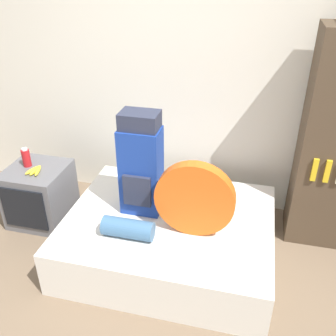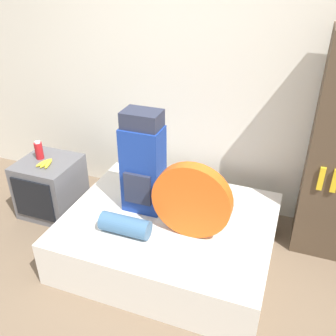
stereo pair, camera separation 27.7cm
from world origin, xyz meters
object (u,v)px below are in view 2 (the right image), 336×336
at_px(television, 51,187).
at_px(canister, 39,150).
at_px(tent_bag, 192,201).
at_px(sleeping_roll, 125,225).
at_px(backpack, 143,164).

relative_size(television, canister, 3.11).
height_order(tent_bag, television, tent_bag).
bearing_deg(sleeping_roll, canister, 155.01).
xyz_separation_m(television, canister, (-0.09, 0.04, 0.36)).
xyz_separation_m(tent_bag, sleeping_roll, (-0.46, -0.17, -0.22)).
height_order(backpack, canister, backpack).
bearing_deg(television, canister, 158.21).
bearing_deg(tent_bag, sleeping_roll, -159.40).
bearing_deg(television, tent_bag, -12.03).
bearing_deg(backpack, canister, 171.44).
relative_size(backpack, television, 1.54).
height_order(backpack, television, backpack).
relative_size(backpack, tent_bag, 1.43).
relative_size(tent_bag, sleeping_roll, 1.53).
bearing_deg(sleeping_roll, television, 154.74).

